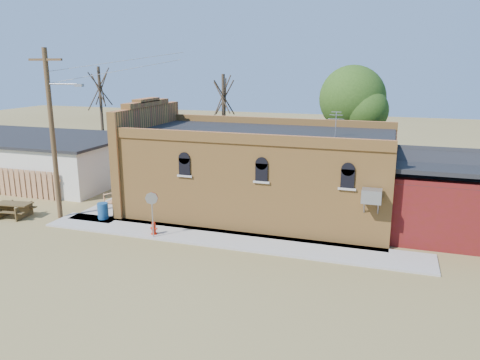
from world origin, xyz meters
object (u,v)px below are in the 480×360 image
(fire_hydrant, at_px, (154,228))
(picnic_table, at_px, (14,208))
(utility_pole, at_px, (53,131))
(trash_barrel, at_px, (103,211))
(brick_bar, at_px, (255,172))
(stop_sign, at_px, (152,203))

(fire_hydrant, distance_m, picnic_table, 8.68)
(utility_pole, xyz_separation_m, fire_hydrant, (6.17, -0.87, -4.37))
(trash_barrel, height_order, picnic_table, trash_barrel)
(brick_bar, bearing_deg, trash_barrel, -152.08)
(utility_pole, bearing_deg, fire_hydrant, -8.05)
(fire_hydrant, height_order, stop_sign, stop_sign)
(fire_hydrant, bearing_deg, picnic_table, 172.04)
(utility_pole, height_order, picnic_table, utility_pole)
(brick_bar, height_order, fire_hydrant, brick_bar)
(fire_hydrant, xyz_separation_m, picnic_table, (-8.67, 0.17, 0.12))
(brick_bar, xyz_separation_m, utility_pole, (-9.79, -4.29, 2.43))
(utility_pole, relative_size, fire_hydrant, 13.74)
(fire_hydrant, bearing_deg, stop_sign, -73.02)
(stop_sign, relative_size, picnic_table, 1.08)
(brick_bar, height_order, trash_barrel, brick_bar)
(brick_bar, height_order, utility_pole, utility_pole)
(fire_hydrant, bearing_deg, trash_barrel, 154.56)
(brick_bar, distance_m, picnic_table, 13.39)
(brick_bar, xyz_separation_m, picnic_table, (-12.29, -4.99, -1.82))
(fire_hydrant, distance_m, trash_barrel, 3.96)
(brick_bar, xyz_separation_m, fire_hydrant, (-3.62, -5.17, -1.94))
(trash_barrel, distance_m, picnic_table, 5.05)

